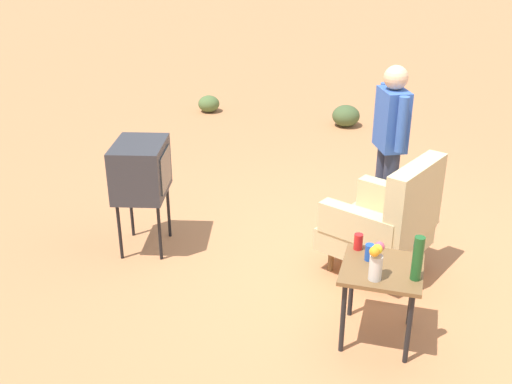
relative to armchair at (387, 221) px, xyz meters
The scene contains 11 objects.
ground_plane 0.56m from the armchair, 127.90° to the right, with size 60.00×60.00×0.00m, color #C17A4C.
armchair is the anchor object (origin of this frame).
side_table 0.94m from the armchair, ahead, with size 0.56×0.56×0.60m.
tv_on_stand 2.20m from the armchair, 85.75° to the right, with size 0.68×0.57×1.03m.
person_standing 0.91m from the armchair, behind, with size 0.53×0.35×1.64m.
bottle_wine_green 1.09m from the armchair, 14.31° to the left, with size 0.07×0.07×0.32m, color #1E5623.
soda_can_red 0.76m from the armchair, 12.66° to the right, with size 0.07×0.07×0.12m, color red.
soda_can_blue 0.87m from the armchair, ahead, with size 0.07×0.07×0.12m, color blue.
flower_vase 1.13m from the armchair, ahead, with size 0.14×0.10×0.27m.
shrub_near 4.13m from the armchair, 167.21° to the right, with size 0.41×0.41×0.31m, color #475B33.
shrub_mid 5.20m from the armchair, 142.98° to the right, with size 0.34×0.34×0.26m, color #516B38.
Camera 1 is at (4.82, 0.39, 2.81)m, focal length 42.40 mm.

